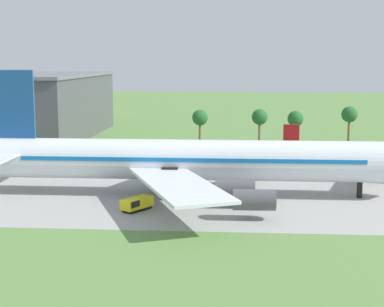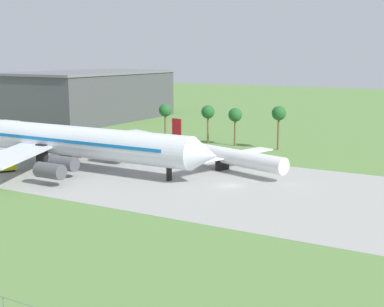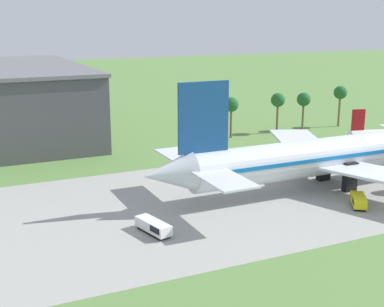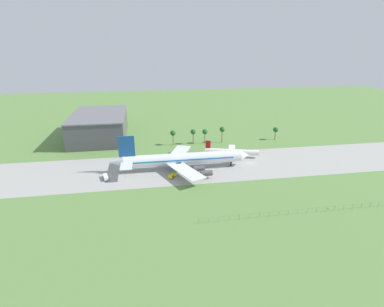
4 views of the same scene
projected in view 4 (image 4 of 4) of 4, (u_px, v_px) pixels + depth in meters
ground_plane at (250, 163)px, 169.32m from camera, size 600.00×600.00×0.00m
taxiway_strip at (250, 163)px, 169.32m from camera, size 320.00×44.00×0.02m
jet_airliner at (181, 159)px, 159.61m from camera, size 75.76×52.83×19.80m
regional_aircraft at (232, 152)px, 178.09m from camera, size 31.24×28.41×9.51m
baggage_tug at (106, 177)px, 148.78m from camera, size 3.43×6.74×1.81m
catering_van at (172, 176)px, 150.57m from camera, size 4.45×5.29×1.85m
perimeter_fence at (298, 211)px, 117.82m from camera, size 80.10×0.10×2.10m
no_stopping_sign at (328, 209)px, 119.64m from camera, size 0.44×0.08×1.68m
terminal_building at (100, 126)px, 213.66m from camera, size 36.72×61.20×17.56m
palm_tree_row at (214, 131)px, 202.05m from camera, size 75.79×3.60×11.06m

